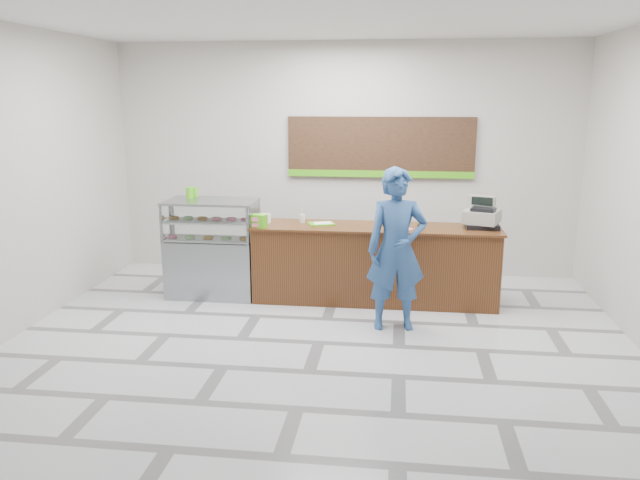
# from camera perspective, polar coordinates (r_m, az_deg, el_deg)

# --- Properties ---
(floor) EXTENTS (7.00, 7.00, 0.00)m
(floor) POSITION_cam_1_polar(r_m,az_deg,el_deg) (7.08, -0.11, -9.37)
(floor) COLOR silver
(floor) RESTS_ON ground
(back_wall) EXTENTS (7.00, 0.00, 7.00)m
(back_wall) POSITION_cam_1_polar(r_m,az_deg,el_deg) (9.58, 2.21, 7.34)
(back_wall) COLOR beige
(back_wall) RESTS_ON floor
(ceiling) EXTENTS (7.00, 7.00, 0.00)m
(ceiling) POSITION_cam_1_polar(r_m,az_deg,el_deg) (6.60, -0.12, 20.00)
(ceiling) COLOR silver
(ceiling) RESTS_ON back_wall
(sales_counter) EXTENTS (3.26, 0.76, 1.03)m
(sales_counter) POSITION_cam_1_polar(r_m,az_deg,el_deg) (8.34, 5.02, -2.19)
(sales_counter) COLOR #572D15
(sales_counter) RESTS_ON floor
(display_case) EXTENTS (1.22, 0.72, 1.33)m
(display_case) POSITION_cam_1_polar(r_m,az_deg,el_deg) (8.67, -9.79, -0.66)
(display_case) COLOR gray
(display_case) RESTS_ON floor
(menu_board) EXTENTS (2.80, 0.06, 0.90)m
(menu_board) POSITION_cam_1_polar(r_m,az_deg,el_deg) (9.49, 5.54, 8.34)
(menu_board) COLOR black
(menu_board) RESTS_ON back_wall
(cash_register) EXTENTS (0.54, 0.56, 0.40)m
(cash_register) POSITION_cam_1_polar(r_m,az_deg,el_deg) (8.36, 14.58, 2.14)
(cash_register) COLOR black
(cash_register) RESTS_ON sales_counter
(card_terminal) EXTENTS (0.09, 0.16, 0.04)m
(card_terminal) POSITION_cam_1_polar(r_m,az_deg,el_deg) (8.20, 9.22, 1.26)
(card_terminal) COLOR black
(card_terminal) RESTS_ON sales_counter
(serving_tray) EXTENTS (0.39, 0.33, 0.02)m
(serving_tray) POSITION_cam_1_polar(r_m,az_deg,el_deg) (8.31, 0.13, 1.51)
(serving_tray) COLOR #50CC11
(serving_tray) RESTS_ON sales_counter
(napkin_box) EXTENTS (0.18, 0.18, 0.12)m
(napkin_box) POSITION_cam_1_polar(r_m,az_deg,el_deg) (8.41, -5.16, 1.95)
(napkin_box) COLOR white
(napkin_box) RESTS_ON sales_counter
(straw_cup) EXTENTS (0.07, 0.07, 0.11)m
(straw_cup) POSITION_cam_1_polar(r_m,az_deg,el_deg) (8.41, -1.63, 1.97)
(straw_cup) COLOR silver
(straw_cup) RESTS_ON sales_counter
(promo_box) EXTENTS (0.22, 0.17, 0.17)m
(promo_box) POSITION_cam_1_polar(r_m,az_deg,el_deg) (8.13, -5.60, 1.75)
(promo_box) COLOR #4DBA14
(promo_box) RESTS_ON sales_counter
(donut_decal) EXTENTS (0.18, 0.18, 0.00)m
(donut_decal) POSITION_cam_1_polar(r_m,az_deg,el_deg) (8.08, 7.89, 1.01)
(donut_decal) COLOR #DD6583
(donut_decal) RESTS_ON sales_counter
(green_cup_left) EXTENTS (0.08, 0.08, 0.13)m
(green_cup_left) POSITION_cam_1_polar(r_m,az_deg,el_deg) (8.86, -11.38, 4.32)
(green_cup_left) COLOR #4DBA14
(green_cup_left) RESTS_ON display_case
(green_cup_right) EXTENTS (0.10, 0.10, 0.16)m
(green_cup_right) POSITION_cam_1_polar(r_m,az_deg,el_deg) (8.74, -11.83, 4.26)
(green_cup_right) COLOR #4DBA14
(green_cup_right) RESTS_ON display_case
(customer) EXTENTS (0.76, 0.56, 1.91)m
(customer) POSITION_cam_1_polar(r_m,az_deg,el_deg) (7.30, 7.01, -0.87)
(customer) COLOR #284C82
(customer) RESTS_ON floor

